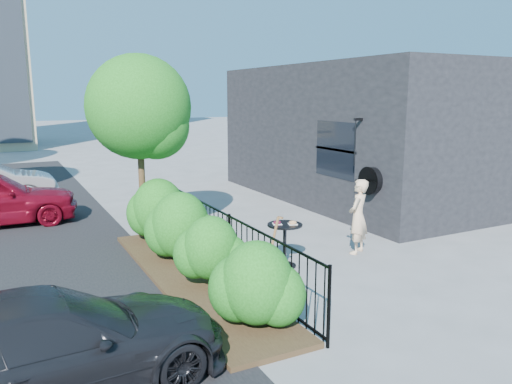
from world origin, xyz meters
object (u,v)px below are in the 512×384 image
patio_tree (143,113)px  car_darkgrey (45,346)px  cafe_table (285,237)px  shovel (269,258)px  woman (358,217)px

patio_tree → car_darkgrey: 6.21m
cafe_table → car_darkgrey: car_darkgrey is taller
patio_tree → car_darkgrey: (-2.50, -5.24, -2.19)m
cafe_table → car_darkgrey: (-4.30, -2.37, 0.00)m
shovel → woman: bearing=20.1°
patio_tree → woman: 4.95m
cafe_table → shovel: shovel is taller
patio_tree → car_darkgrey: patio_tree is taller
cafe_table → car_darkgrey: 4.91m
cafe_table → woman: size_ratio=0.57×
shovel → car_darkgrey: (-3.48, -1.48, 0.02)m
woman → shovel: woman is taller
cafe_table → woman: 1.73m
woman → car_darkgrey: bearing=-10.0°
woman → car_darkgrey: size_ratio=0.39×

